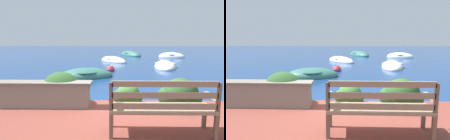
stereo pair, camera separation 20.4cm
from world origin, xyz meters
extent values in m
plane|color=navy|center=(0.00, 0.00, 0.00)|extent=(80.00, 80.00, 0.00)
cube|color=brown|center=(-0.22, -1.53, 0.42)|extent=(0.06, 0.06, 0.40)
cube|color=brown|center=(1.40, -1.53, 0.42)|extent=(0.06, 0.06, 0.40)
cube|color=brown|center=(-0.22, -1.95, 0.42)|extent=(0.06, 0.06, 0.40)
cube|color=brown|center=(1.40, -1.95, 0.42)|extent=(0.06, 0.06, 0.40)
cube|color=#8C755B|center=(0.59, -1.74, 0.65)|extent=(1.68, 0.48, 0.05)
cube|color=#8C755B|center=(0.59, -1.95, 0.75)|extent=(1.59, 0.04, 0.09)
cube|color=#8C755B|center=(0.59, -1.95, 0.93)|extent=(1.59, 0.04, 0.09)
cube|color=#8C755B|center=(0.59, -1.95, 1.10)|extent=(1.59, 0.04, 0.09)
cube|color=brown|center=(-0.22, -1.95, 0.90)|extent=(0.06, 0.04, 0.45)
cube|color=brown|center=(1.40, -1.95, 0.90)|extent=(0.06, 0.04, 0.45)
cube|color=#8C755B|center=(-0.22, -1.74, 0.85)|extent=(0.07, 0.43, 0.05)
cube|color=#8C755B|center=(1.40, -1.74, 0.85)|extent=(0.07, 0.43, 0.05)
cube|color=gray|center=(-1.90, -0.50, 0.48)|extent=(2.32, 0.35, 0.53)
cube|color=#6C655B|center=(-1.90, -0.50, 0.78)|extent=(2.43, 0.39, 0.06)
ellipsoid|color=#2D5628|center=(-2.86, -0.23, 0.48)|extent=(0.60, 0.54, 0.51)
ellipsoid|color=#2D5628|center=(-2.70, -0.26, 0.39)|extent=(0.42, 0.38, 0.33)
ellipsoid|color=#284C23|center=(-1.44, -0.27, 0.60)|extent=(0.90, 0.81, 0.77)
ellipsoid|color=#284C23|center=(-1.69, -0.20, 0.49)|extent=(0.68, 0.61, 0.54)
ellipsoid|color=#284C23|center=(-1.21, -0.32, 0.47)|extent=(0.63, 0.57, 0.50)
ellipsoid|color=#38662D|center=(0.15, -0.26, 0.46)|extent=(0.57, 0.51, 0.48)
ellipsoid|color=#38662D|center=(-0.01, -0.22, 0.39)|extent=(0.43, 0.38, 0.34)
ellipsoid|color=#38662D|center=(0.29, -0.29, 0.38)|extent=(0.40, 0.36, 0.31)
ellipsoid|color=#284C23|center=(1.33, -0.44, 0.55)|extent=(0.78, 0.70, 0.66)
ellipsoid|color=#284C23|center=(1.12, -0.38, 0.45)|extent=(0.58, 0.53, 0.47)
ellipsoid|color=#284C23|center=(1.53, -0.48, 0.43)|extent=(0.55, 0.49, 0.43)
ellipsoid|color=#336B5B|center=(-1.49, 4.10, 0.06)|extent=(2.62, 1.73, 0.75)
torus|color=#304F46|center=(-1.49, 4.10, 0.26)|extent=(1.51, 1.51, 0.07)
cube|color=#846647|center=(-1.85, 4.03, 0.23)|extent=(0.32, 1.03, 0.04)
cube|color=#846647|center=(-1.20, 4.16, 0.23)|extent=(0.32, 1.03, 0.04)
ellipsoid|color=silver|center=(2.89, 7.31, 0.05)|extent=(1.72, 3.11, 0.69)
torus|color=gray|center=(2.89, 7.31, 0.24)|extent=(1.45, 1.45, 0.07)
cube|color=#846647|center=(2.96, 7.74, 0.21)|extent=(1.01, 0.28, 0.04)
cube|color=#846647|center=(2.83, 6.94, 0.21)|extent=(1.01, 0.28, 0.04)
ellipsoid|color=silver|center=(-0.32, 10.22, 0.05)|extent=(2.52, 2.92, 0.71)
torus|color=gray|center=(-0.32, 10.22, 0.25)|extent=(1.41, 1.41, 0.07)
cube|color=#846647|center=(-0.58, 10.57, 0.22)|extent=(0.70, 0.57, 0.04)
cube|color=#846647|center=(-0.10, 9.93, 0.22)|extent=(0.70, 0.57, 0.04)
ellipsoid|color=silver|center=(5.01, 13.54, 0.06)|extent=(2.53, 1.71, 0.84)
torus|color=gray|center=(5.01, 13.54, 0.29)|extent=(1.32, 1.32, 0.07)
cube|color=#846647|center=(4.67, 13.65, 0.26)|extent=(0.37, 0.81, 0.04)
cube|color=#846647|center=(5.28, 13.44, 0.26)|extent=(0.37, 0.81, 0.04)
ellipsoid|color=#336B5B|center=(1.40, 15.50, 0.06)|extent=(2.55, 3.53, 0.83)
torus|color=#304F46|center=(1.40, 15.50, 0.29)|extent=(1.70, 1.70, 0.07)
cube|color=#846647|center=(1.19, 15.95, 0.26)|extent=(0.98, 0.54, 0.04)
cube|color=#846647|center=(1.57, 15.12, 0.26)|extent=(0.98, 0.54, 0.04)
sphere|color=red|center=(-0.42, 5.85, 0.08)|extent=(0.45, 0.45, 0.45)
torus|color=navy|center=(-0.42, 5.85, 0.08)|extent=(0.49, 0.49, 0.05)
camera|label=1|loc=(-0.15, -4.86, 1.78)|focal=32.00mm
camera|label=2|loc=(0.05, -4.86, 1.78)|focal=32.00mm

